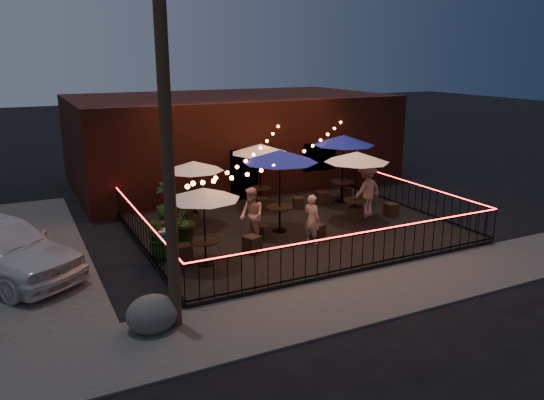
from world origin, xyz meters
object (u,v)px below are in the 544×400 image
(cafe_table_1, at_px, (194,167))
(utility_pole, at_px, (167,146))
(cafe_table_0, at_px, (203,195))
(boulder, at_px, (152,314))
(cooler, at_px, (167,243))
(cafe_table_3, at_px, (260,150))
(cafe_table_5, at_px, (344,141))
(cafe_table_2, at_px, (280,157))
(cafe_table_4, at_px, (357,158))

(cafe_table_1, bearing_deg, utility_pole, -112.20)
(cafe_table_0, xyz_separation_m, boulder, (-2.18, -2.71, -1.77))
(cooler, bearing_deg, cafe_table_1, 58.38)
(cafe_table_0, distance_m, cooler, 2.13)
(cafe_table_1, xyz_separation_m, cooler, (-1.66, -2.36, -1.64))
(cafe_table_0, xyz_separation_m, cafe_table_3, (3.85, 4.62, 0.20))
(utility_pole, height_order, cafe_table_5, utility_pole)
(cafe_table_2, bearing_deg, cafe_table_1, 140.69)
(cafe_table_3, bearing_deg, utility_pole, -126.86)
(cafe_table_2, xyz_separation_m, cafe_table_5, (3.87, 2.15, -0.05))
(cafe_table_1, bearing_deg, cafe_table_4, -21.59)
(utility_pole, distance_m, cafe_table_3, 9.34)
(cafe_table_4, height_order, cooler, cafe_table_4)
(cafe_table_2, bearing_deg, utility_pole, -137.61)
(utility_pole, height_order, cooler, utility_pole)
(cafe_table_5, bearing_deg, cafe_table_0, -151.50)
(cafe_table_0, distance_m, boulder, 3.90)
(cafe_table_4, height_order, boulder, cafe_table_4)
(cafe_table_2, distance_m, cooler, 4.47)
(cafe_table_0, xyz_separation_m, cafe_table_5, (7.03, 3.82, 0.42))
(cafe_table_0, bearing_deg, boulder, -128.78)
(utility_pole, relative_size, cooler, 10.33)
(utility_pole, bearing_deg, cafe_table_1, 67.80)
(cafe_table_3, bearing_deg, cafe_table_2, -103.15)
(cafe_table_3, distance_m, boulder, 9.69)
(cafe_table_5, xyz_separation_m, boulder, (-9.21, -6.52, -2.19))
(utility_pole, bearing_deg, cooler, 77.00)
(cafe_table_2, height_order, cafe_table_4, cafe_table_2)
(cafe_table_2, height_order, boulder, cafe_table_2)
(cafe_table_1, bearing_deg, cafe_table_2, -39.31)
(cafe_table_1, xyz_separation_m, boulder, (-3.07, -6.23, -1.79))
(cafe_table_5, relative_size, boulder, 2.90)
(cafe_table_1, bearing_deg, cafe_table_3, 20.28)
(cafe_table_3, bearing_deg, boulder, -129.44)
(boulder, bearing_deg, cafe_table_3, 50.56)
(cafe_table_3, xyz_separation_m, cooler, (-4.61, -3.46, -1.82))
(cafe_table_2, relative_size, cafe_table_3, 1.22)
(cafe_table_5, bearing_deg, utility_pole, -142.99)
(cafe_table_5, distance_m, cooler, 8.48)
(cafe_table_1, relative_size, cafe_table_3, 1.08)
(cafe_table_2, xyz_separation_m, boulder, (-5.34, -4.38, -2.24))
(cooler, bearing_deg, cafe_table_5, 22.20)
(cafe_table_4, bearing_deg, cafe_table_3, 124.75)
(utility_pole, bearing_deg, cafe_table_4, 28.88)
(boulder, bearing_deg, utility_pole, -3.10)
(cafe_table_1, height_order, cafe_table_3, cafe_table_3)
(cafe_table_1, xyz_separation_m, cafe_table_5, (6.14, 0.29, 0.40))
(utility_pole, relative_size, boulder, 8.02)
(cafe_table_1, distance_m, cafe_table_3, 3.16)
(cafe_table_3, xyz_separation_m, cafe_table_4, (2.16, -3.12, 0.03))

